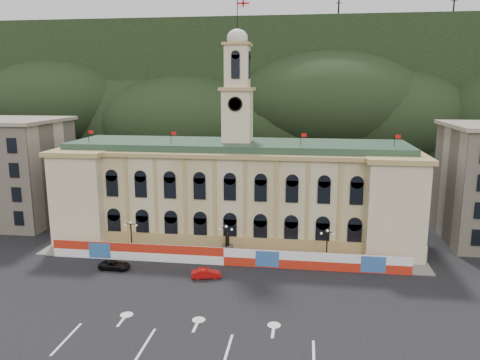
# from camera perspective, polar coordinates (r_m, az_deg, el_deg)

# --- Properties ---
(ground) EXTENTS (260.00, 260.00, 0.00)m
(ground) POSITION_cam_1_polar(r_m,az_deg,el_deg) (52.36, -4.93, -16.36)
(ground) COLOR black
(ground) RESTS_ON ground
(lane_markings) EXTENTS (26.00, 10.00, 0.02)m
(lane_markings) POSITION_cam_1_polar(r_m,az_deg,el_deg) (48.13, -6.33, -19.08)
(lane_markings) COLOR white
(lane_markings) RESTS_ON ground
(hill_ridge) EXTENTS (230.00, 80.00, 64.00)m
(hill_ridge) POSITION_cam_1_polar(r_m,az_deg,el_deg) (167.44, 4.43, 9.81)
(hill_ridge) COLOR black
(hill_ridge) RESTS_ON ground
(city_hall) EXTENTS (56.20, 17.60, 37.10)m
(city_hall) POSITION_cam_1_polar(r_m,az_deg,el_deg) (75.31, -0.35, -1.20)
(city_hall) COLOR beige
(city_hall) RESTS_ON ground
(side_building_left) EXTENTS (21.00, 17.00, 18.60)m
(side_building_left) POSITION_cam_1_polar(r_m,az_deg,el_deg) (94.26, -26.86, 1.05)
(side_building_left) COLOR #BBAB90
(side_building_left) RESTS_ON ground
(hoarding_fence) EXTENTS (50.00, 0.44, 2.50)m
(hoarding_fence) POSITION_cam_1_polar(r_m,az_deg,el_deg) (65.31, -1.92, -9.28)
(hoarding_fence) COLOR red
(hoarding_fence) RESTS_ON ground
(pavement) EXTENTS (56.00, 5.50, 0.16)m
(pavement) POSITION_cam_1_polar(r_m,az_deg,el_deg) (68.20, -1.57, -9.41)
(pavement) COLOR slate
(pavement) RESTS_ON ground
(statue) EXTENTS (1.40, 1.40, 3.72)m
(statue) POSITION_cam_1_polar(r_m,az_deg,el_deg) (68.05, -1.54, -8.46)
(statue) COLOR #595651
(statue) RESTS_ON ground
(lamp_left) EXTENTS (1.96, 0.44, 5.15)m
(lamp_left) POSITION_cam_1_polar(r_m,az_deg,el_deg) (70.12, -13.11, -6.53)
(lamp_left) COLOR black
(lamp_left) RESTS_ON ground
(lamp_center) EXTENTS (1.96, 0.44, 5.15)m
(lamp_center) POSITION_cam_1_polar(r_m,az_deg,el_deg) (66.49, -1.69, -7.23)
(lamp_center) COLOR black
(lamp_center) RESTS_ON ground
(lamp_right) EXTENTS (1.96, 0.44, 5.15)m
(lamp_right) POSITION_cam_1_polar(r_m,az_deg,el_deg) (65.71, 10.55, -7.66)
(lamp_right) COLOR black
(lamp_right) RESTS_ON ground
(red_sedan) EXTENTS (3.23, 4.50, 1.26)m
(red_sedan) POSITION_cam_1_polar(r_m,az_deg,el_deg) (61.52, -4.13, -11.28)
(red_sedan) COLOR #9F0C0B
(red_sedan) RESTS_ON ground
(black_suv) EXTENTS (2.12, 4.31, 1.18)m
(black_suv) POSITION_cam_1_polar(r_m,az_deg,el_deg) (66.26, -15.02, -9.99)
(black_suv) COLOR black
(black_suv) RESTS_ON ground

